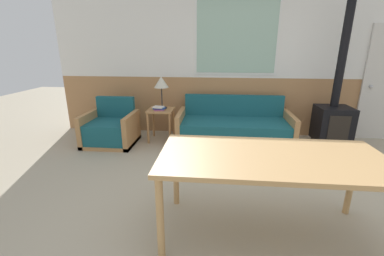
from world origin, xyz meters
name	(u,v)px	position (x,y,z in m)	size (l,w,h in m)	color
ground_plane	(267,216)	(0.00, 0.00, 0.00)	(16.00, 16.00, 0.00)	#B2A58C
wall_back	(247,62)	(-0.01, 2.63, 1.37)	(7.20, 0.09, 2.70)	#AD7A4C
couch	(234,130)	(-0.23, 2.06, 0.25)	(1.95, 0.85, 0.80)	#B27F4C
armchair	(111,130)	(-2.37, 1.83, 0.25)	(0.85, 0.75, 0.78)	#B27F4C
side_table	(161,116)	(-1.53, 2.09, 0.46)	(0.45, 0.45, 0.58)	#B27F4C
table_lamp	(161,83)	(-1.52, 2.16, 1.02)	(0.26, 0.26, 0.57)	#262628
book_stack	(159,108)	(-1.55, 2.01, 0.61)	(0.22, 0.17, 0.07)	#994C84
dining_table	(271,163)	(-0.07, -0.25, 0.70)	(1.88, 0.89, 0.77)	tan
wood_stove	(334,115)	(1.40, 2.08, 0.55)	(0.54, 0.50, 2.33)	black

